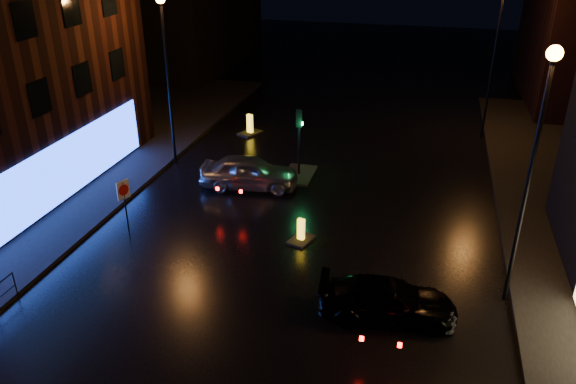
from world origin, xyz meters
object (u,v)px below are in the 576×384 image
at_px(traffic_signal, 299,167).
at_px(road_sign_left, 124,194).
at_px(silver_hatchback, 249,172).
at_px(dark_sedan, 388,300).
at_px(bollard_near, 301,236).
at_px(road_sign_right, 516,243).
at_px(bollard_far, 250,130).

distance_m(traffic_signal, road_sign_left, 9.04).
relative_size(traffic_signal, road_sign_left, 1.48).
distance_m(silver_hatchback, dark_sedan, 10.85).
height_order(traffic_signal, bollard_near, traffic_signal).
bearing_deg(road_sign_right, dark_sedan, 37.98).
xyz_separation_m(silver_hatchback, dark_sedan, (7.23, -8.09, -0.15)).
bearing_deg(silver_hatchback, road_sign_left, 140.30).
relative_size(dark_sedan, road_sign_right, 1.71).
height_order(road_sign_left, road_sign_right, road_sign_right).
bearing_deg(road_sign_left, dark_sedan, 9.47).
bearing_deg(dark_sedan, road_sign_left, 69.24).
bearing_deg(bollard_far, road_sign_left, -70.73).
xyz_separation_m(traffic_signal, road_sign_right, (9.10, -7.51, 1.39)).
height_order(dark_sedan, bollard_near, dark_sedan).
xyz_separation_m(bollard_near, road_sign_right, (7.55, -1.46, 1.68)).
distance_m(silver_hatchback, road_sign_right, 12.47).
bearing_deg(silver_hatchback, bollard_near, -148.13).
distance_m(bollard_far, road_sign_right, 18.42).
bearing_deg(traffic_signal, road_sign_right, -39.53).
bearing_deg(dark_sedan, road_sign_right, -64.04).
bearing_deg(road_sign_right, bollard_near, -5.32).
bearing_deg(silver_hatchback, traffic_signal, -54.54).
relative_size(dark_sedan, bollard_far, 2.67).
bearing_deg(traffic_signal, road_sign_left, -126.25).
bearing_deg(silver_hatchback, bollard_far, 10.06).
xyz_separation_m(bollard_near, road_sign_left, (-6.85, -1.17, 1.54)).
distance_m(traffic_signal, silver_hatchback, 2.69).
relative_size(silver_hatchback, bollard_near, 3.56).
relative_size(traffic_signal, bollard_near, 2.70).
bearing_deg(road_sign_left, silver_hatchback, 81.95).
height_order(bollard_far, road_sign_right, road_sign_right).
xyz_separation_m(traffic_signal, road_sign_left, (-5.30, -7.22, 1.25)).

